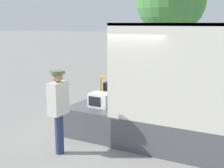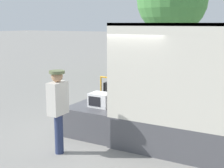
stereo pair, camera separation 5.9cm
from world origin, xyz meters
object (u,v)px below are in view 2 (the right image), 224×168
Objects in this scene: microwave at (101,100)px; worker_person at (58,103)px; portable_generator at (117,90)px; street_tree at (172,0)px.

microwave is 1.43m from worker_person.
portable_generator is 0.39× the size of worker_person.
worker_person reaches higher than portable_generator.
portable_generator is at bearing 90.55° from microwave.
worker_person is at bearing -84.50° from street_tree.
portable_generator is 0.12× the size of street_tree.
microwave is 0.29× the size of worker_person.
microwave is at bearing -82.43° from street_tree.
street_tree is (-1.16, 8.69, 2.94)m from microwave.
street_tree is at bearing 95.50° from worker_person.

